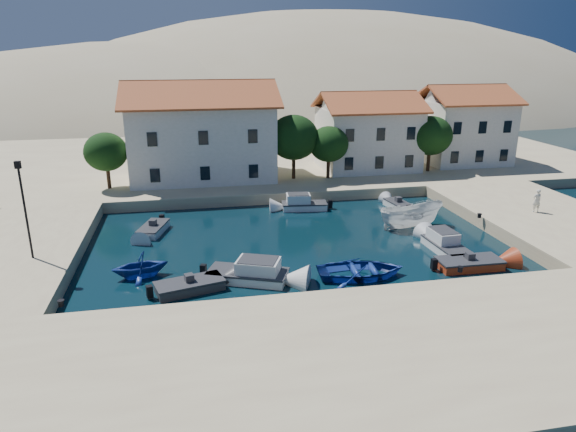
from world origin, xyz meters
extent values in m
plane|color=black|center=(0.00, 0.00, 0.00)|extent=(400.00, 400.00, 0.00)
cube|color=tan|center=(0.00, -6.00, 0.50)|extent=(52.00, 12.00, 1.00)
cube|color=tan|center=(20.50, 10.00, 0.50)|extent=(11.00, 20.00, 1.00)
cube|color=tan|center=(-19.00, 10.00, 0.50)|extent=(8.00, 20.00, 1.00)
cube|color=tan|center=(2.00, 38.00, 0.50)|extent=(80.00, 36.00, 1.00)
ellipsoid|color=tan|center=(-10.00, 110.00, -20.00)|extent=(198.00, 126.00, 72.00)
ellipsoid|color=tan|center=(35.00, 130.00, -25.00)|extent=(220.00, 176.00, 99.00)
cube|color=beige|center=(-6.00, 28.00, 4.75)|extent=(14.00, 9.00, 7.50)
pyramid|color=#A65125|center=(-6.00, 28.00, 9.60)|extent=(14.70, 9.45, 2.20)
cube|color=beige|center=(12.00, 29.00, 4.25)|extent=(10.00, 8.00, 6.50)
pyramid|color=#A65125|center=(12.00, 29.00, 8.40)|extent=(10.50, 8.40, 1.80)
cube|color=beige|center=(24.00, 30.00, 4.50)|extent=(9.00, 8.00, 7.00)
pyramid|color=#A65125|center=(24.00, 30.00, 8.90)|extent=(9.45, 8.40, 1.80)
cylinder|color=#382314|center=(-15.00, 25.00, 2.25)|extent=(0.36, 0.36, 2.50)
ellipsoid|color=black|center=(-15.00, 25.00, 4.50)|extent=(4.00, 4.00, 3.60)
cylinder|color=#382314|center=(3.00, 25.50, 2.50)|extent=(0.36, 0.36, 3.00)
ellipsoid|color=black|center=(3.00, 25.50, 5.20)|extent=(5.00, 5.00, 4.50)
cylinder|color=#382314|center=(6.50, 25.00, 2.25)|extent=(0.36, 0.36, 2.50)
ellipsoid|color=black|center=(6.50, 25.00, 4.50)|extent=(4.00, 4.00, 3.60)
cylinder|color=#382314|center=(18.00, 26.00, 2.38)|extent=(0.36, 0.36, 2.75)
ellipsoid|color=black|center=(18.00, 26.00, 4.85)|extent=(4.60, 4.60, 4.14)
cylinder|color=black|center=(-17.50, 8.00, 4.00)|extent=(0.14, 0.14, 6.00)
cube|color=black|center=(-17.50, 8.00, 7.00)|extent=(0.35, 0.25, 0.45)
cylinder|color=black|center=(-14.30, 0.80, 1.15)|extent=(0.36, 0.36, 0.30)
cylinder|color=black|center=(8.00, 0.80, 1.15)|extent=(0.36, 0.36, 0.30)
cylinder|color=black|center=(14.70, 10.00, 1.15)|extent=(0.36, 0.36, 0.30)
cube|color=#303135|center=(-7.81, 3.40, 0.25)|extent=(4.19, 2.67, 0.90)
cube|color=#303135|center=(-7.81, 3.40, 0.58)|extent=(4.29, 2.73, 0.10)
cube|color=#303135|center=(-7.81, 3.40, 0.80)|extent=(0.61, 0.61, 0.50)
cube|color=white|center=(-4.28, 4.19, 0.25)|extent=(5.20, 3.71, 0.90)
cube|color=#303135|center=(-4.28, 4.19, 0.58)|extent=(5.32, 3.79, 0.10)
cube|color=white|center=(-4.28, 4.19, 0.95)|extent=(3.00, 2.57, 0.90)
imported|color=navy|center=(2.74, 3.37, 0.00)|extent=(5.72, 4.27, 1.13)
cube|color=#9A3116|center=(10.09, 3.28, 0.25)|extent=(4.12, 1.89, 0.90)
cube|color=#303135|center=(10.09, 3.28, 0.58)|extent=(4.22, 1.93, 0.10)
cube|color=#303135|center=(10.09, 3.28, 0.80)|extent=(0.51, 0.51, 0.50)
cube|color=white|center=(9.98, 6.14, 0.25)|extent=(1.90, 4.35, 0.90)
cube|color=#303135|center=(9.98, 6.14, 0.58)|extent=(1.94, 4.46, 0.10)
cube|color=white|center=(9.98, 6.14, 0.95)|extent=(1.56, 2.33, 0.90)
imported|color=white|center=(9.72, 11.61, 0.00)|extent=(5.80, 2.85, 2.15)
cube|color=white|center=(10.74, 16.64, 0.25)|extent=(1.79, 3.15, 0.90)
cube|color=#303135|center=(10.74, 16.64, 0.58)|extent=(1.82, 3.23, 0.10)
cube|color=#303135|center=(10.74, 16.64, 0.80)|extent=(0.56, 0.56, 0.50)
imported|color=navy|center=(-10.81, 6.02, 0.00)|extent=(3.90, 3.54, 1.79)
cube|color=white|center=(-10.46, 14.21, 0.25)|extent=(2.46, 3.76, 0.90)
cube|color=#303135|center=(-10.46, 14.21, 0.58)|extent=(2.51, 3.85, 0.10)
cube|color=#303135|center=(-10.46, 14.21, 0.80)|extent=(0.62, 0.62, 0.50)
cube|color=white|center=(2.43, 17.96, 0.25)|extent=(4.04, 2.07, 0.90)
cube|color=#303135|center=(2.43, 17.96, 0.58)|extent=(4.14, 2.11, 0.10)
cube|color=white|center=(2.43, 17.96, 0.95)|extent=(2.20, 1.62, 0.90)
imported|color=beige|center=(19.98, 10.50, 1.95)|extent=(0.71, 0.48, 1.90)
camera|label=1|loc=(-7.39, -24.65, 13.54)|focal=32.00mm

